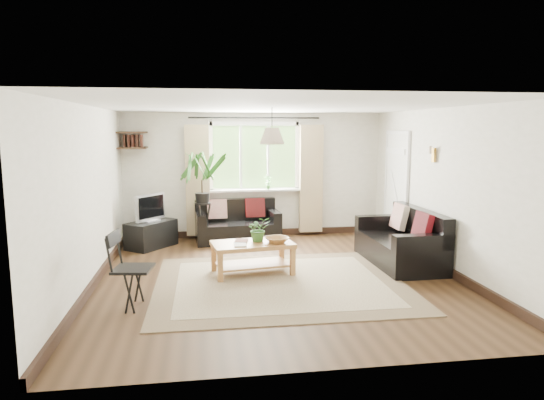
{
  "coord_description": "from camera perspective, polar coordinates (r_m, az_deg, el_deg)",
  "views": [
    {
      "loc": [
        -1.03,
        -6.61,
        2.09
      ],
      "look_at": [
        0.0,
        0.4,
        1.05
      ],
      "focal_mm": 32.0,
      "sensor_mm": 36.0,
      "label": 1
    }
  ],
  "objects": [
    {
      "name": "book_b",
      "position": [
        7.08,
        -4.37,
        -4.8
      ],
      "size": [
        0.23,
        0.28,
        0.02
      ],
      "primitive_type": "imported",
      "rotation": [
        0.0,
        0.0,
        -0.23
      ],
      "color": "brown",
      "rests_on": "coffee_table"
    },
    {
      "name": "window",
      "position": [
        9.39,
        -2.06,
        5.06
      ],
      "size": [
        2.5,
        0.16,
        2.16
      ],
      "primitive_type": null,
      "color": "white",
      "rests_on": "wall_back"
    },
    {
      "name": "wall_sconce",
      "position": [
        7.73,
        18.3,
        5.34
      ],
      "size": [
        0.12,
        0.12,
        0.28
      ],
      "primitive_type": null,
      "color": "beige",
      "rests_on": "wall_right"
    },
    {
      "name": "sofa_right",
      "position": [
        7.82,
        14.76,
        -4.36
      ],
      "size": [
        1.74,
        0.89,
        0.81
      ],
      "primitive_type": null,
      "rotation": [
        0.0,
        0.0,
        -1.55
      ],
      "color": "black",
      "rests_on": "floor"
    },
    {
      "name": "book_a",
      "position": [
        6.85,
        -4.47,
        -5.28
      ],
      "size": [
        0.18,
        0.24,
        0.02
      ],
      "primitive_type": "imported",
      "rotation": [
        0.0,
        0.0,
        -0.03
      ],
      "color": "white",
      "rests_on": "coffee_table"
    },
    {
      "name": "floor",
      "position": [
        7.01,
        0.48,
        -9.0
      ],
      "size": [
        5.5,
        5.5,
        0.0
      ],
      "primitive_type": "plane",
      "color": "black",
      "rests_on": "ground"
    },
    {
      "name": "tv",
      "position": [
        8.81,
        -14.14,
        -0.81
      ],
      "size": [
        0.59,
        0.66,
        0.51
      ],
      "primitive_type": null,
      "rotation": [
        0.0,
        0.0,
        0.9
      ],
      "color": "#A5A5AA",
      "rests_on": "tv_stand"
    },
    {
      "name": "sill_plant",
      "position": [
        9.38,
        -0.47,
        2.09
      ],
      "size": [
        0.14,
        0.1,
        0.27
      ],
      "primitive_type": "imported",
      "color": "#2D6023",
      "rests_on": "window"
    },
    {
      "name": "sofa_back",
      "position": [
        9.1,
        -4.07,
        -2.6
      ],
      "size": [
        1.59,
        0.88,
        0.73
      ],
      "primitive_type": null,
      "rotation": [
        0.0,
        0.0,
        0.07
      ],
      "color": "black",
      "rests_on": "floor"
    },
    {
      "name": "rug",
      "position": [
        6.71,
        0.94,
        -9.7
      ],
      "size": [
        3.39,
        2.91,
        0.02
      ],
      "primitive_type": "cube",
      "rotation": [
        0.0,
        0.0,
        -0.01
      ],
      "color": "beige",
      "rests_on": "floor"
    },
    {
      "name": "tv_stand",
      "position": [
        8.9,
        -14.02,
        -3.93
      ],
      "size": [
        0.93,
        0.99,
        0.47
      ],
      "primitive_type": "cube",
      "rotation": [
        0.0,
        0.0,
        0.9
      ],
      "color": "black",
      "rests_on": "floor"
    },
    {
      "name": "table_plant",
      "position": [
        7.05,
        -1.6,
        -3.43
      ],
      "size": [
        0.38,
        0.34,
        0.36
      ],
      "primitive_type": "imported",
      "rotation": [
        0.0,
        0.0,
        0.21
      ],
      "color": "#336528",
      "rests_on": "coffee_table"
    },
    {
      "name": "palm_stand",
      "position": [
        8.73,
        -8.19,
        0.08
      ],
      "size": [
        0.66,
        0.66,
        1.69
      ],
      "primitive_type": null,
      "rotation": [
        0.0,
        0.0,
        0.0
      ],
      "color": "black",
      "rests_on": "floor"
    },
    {
      "name": "coffee_table",
      "position": [
        7.07,
        -2.3,
        -6.86
      ],
      "size": [
        1.23,
        0.78,
        0.47
      ],
      "primitive_type": null,
      "rotation": [
        0.0,
        0.0,
        0.14
      ],
      "color": "olive",
      "rests_on": "floor"
    },
    {
      "name": "wall_front",
      "position": [
        4.09,
        6.44,
        -4.29
      ],
      "size": [
        5.0,
        0.02,
        2.4
      ],
      "primitive_type": "cube",
      "color": "beige",
      "rests_on": "floor"
    },
    {
      "name": "corner_shelf",
      "position": [
        9.19,
        -16.1,
        6.79
      ],
      "size": [
        0.5,
        0.5,
        0.34
      ],
      "primitive_type": null,
      "color": "black",
      "rests_on": "wall_back"
    },
    {
      "name": "pendant_lamp",
      "position": [
        7.08,
        -0.0,
        8.03
      ],
      "size": [
        0.36,
        0.36,
        0.54
      ],
      "primitive_type": null,
      "color": "beige",
      "rests_on": "ceiling"
    },
    {
      "name": "folding_chair",
      "position": [
        5.96,
        -16.01,
        -7.93
      ],
      "size": [
        0.54,
        0.54,
        0.91
      ],
      "primitive_type": null,
      "rotation": [
        0.0,
        0.0,
        1.42
      ],
      "color": "black",
      "rests_on": "floor"
    },
    {
      "name": "wall_left",
      "position": [
        6.83,
        -20.71,
        0.32
      ],
      "size": [
        0.02,
        5.5,
        2.4
      ],
      "primitive_type": "cube",
      "color": "beige",
      "rests_on": "floor"
    },
    {
      "name": "wall_back",
      "position": [
        9.46,
        -2.07,
        2.95
      ],
      "size": [
        5.0,
        0.02,
        2.4
      ],
      "primitive_type": "cube",
      "color": "beige",
      "rests_on": "floor"
    },
    {
      "name": "door",
      "position": [
        9.08,
        14.38,
        1.2
      ],
      "size": [
        0.06,
        0.96,
        2.06
      ],
      "primitive_type": "cube",
      "color": "silver",
      "rests_on": "wall_right"
    },
    {
      "name": "wall_right",
      "position": [
        7.55,
        19.61,
        1.09
      ],
      "size": [
        0.02,
        5.5,
        2.4
      ],
      "primitive_type": "cube",
      "color": "beige",
      "rests_on": "floor"
    },
    {
      "name": "ceiling",
      "position": [
        6.7,
        0.51,
        11.0
      ],
      "size": [
        5.5,
        5.5,
        0.0
      ],
      "primitive_type": "plane",
      "rotation": [
        3.14,
        0.0,
        0.0
      ],
      "color": "white",
      "rests_on": "floor"
    },
    {
      "name": "bowl",
      "position": [
        7.0,
        0.56,
        -4.7
      ],
      "size": [
        0.42,
        0.42,
        0.08
      ],
      "primitive_type": "imported",
      "rotation": [
        0.0,
        0.0,
        0.35
      ],
      "color": "#9F6D37",
      "rests_on": "coffee_table"
    }
  ]
}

